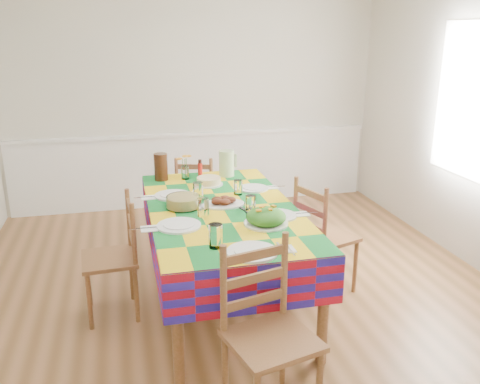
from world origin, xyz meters
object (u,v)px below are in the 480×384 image
meat_platter (223,202)px  chair_far (196,199)px  green_pitcher (227,163)px  tea_pitcher (161,167)px  chair_near (267,335)px  chair_left (115,258)px  dining_table (222,218)px  chair_right (322,237)px

meat_platter → chair_far: chair_far is taller
meat_platter → green_pitcher: green_pitcher is taller
tea_pitcher → chair_near: bearing=-80.1°
tea_pitcher → chair_left: (-0.44, -0.86, -0.46)m
dining_table → green_pitcher: (0.22, 0.86, 0.21)m
chair_near → chair_left: size_ratio=1.09×
dining_table → tea_pitcher: (-0.39, 0.86, 0.21)m
green_pitcher → chair_far: 0.70m
meat_platter → chair_right: 0.89m
dining_table → chair_near: chair_near is taller
chair_right → dining_table: bearing=70.5°
chair_far → chair_right: chair_right is taller
green_pitcher → chair_far: green_pitcher is taller
dining_table → chair_near: (-0.01, -1.31, -0.21)m
meat_platter → chair_far: size_ratio=0.37×
dining_table → tea_pitcher: bearing=114.5°
meat_platter → chair_right: (0.82, -0.05, -0.35)m
green_pitcher → meat_platter: bearing=-103.8°
green_pitcher → chair_far: bearing=116.6°
chair_right → chair_left: bearing=70.8°
meat_platter → chair_near: (-0.03, -1.35, -0.33)m
dining_table → tea_pitcher: tea_pitcher is taller
tea_pitcher → chair_left: 1.07m
chair_near → chair_far: bearing=75.5°
chair_far → chair_right: (0.84, -1.33, 0.03)m
chair_near → chair_far: chair_near is taller
dining_table → tea_pitcher: size_ratio=8.46×
green_pitcher → tea_pitcher: size_ratio=0.98×
meat_platter → chair_near: size_ratio=0.33×
dining_table → chair_near: size_ratio=2.02×
meat_platter → chair_right: chair_right is taller
meat_platter → chair_left: 0.92m
dining_table → chair_left: 0.87m
tea_pitcher → chair_near: size_ratio=0.24×
tea_pitcher → chair_right: 1.57m
dining_table → chair_far: bearing=90.5°
chair_far → meat_platter: bearing=107.6°
green_pitcher → tea_pitcher: tea_pitcher is taller
tea_pitcher → chair_right: size_ratio=0.25×
dining_table → meat_platter: meat_platter is taller
green_pitcher → chair_far: (-0.23, 0.46, -0.48)m
meat_platter → dining_table: bearing=-109.9°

